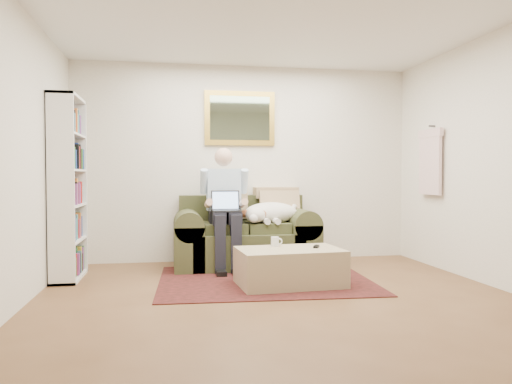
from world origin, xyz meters
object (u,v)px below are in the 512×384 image
object	(u,v)px
sofa	(245,242)
bookshelf	(68,188)
sleeping_dog	(271,213)
laptop	(226,206)
coffee_mug	(275,242)
seated_man	(225,208)
ottoman	(290,267)

from	to	relation	value
sofa	bookshelf	distance (m)	2.18
sleeping_dog	bookshelf	distance (m)	2.39
laptop	bookshelf	distance (m)	1.79
laptop	coffee_mug	bearing A→B (deg)	-59.53
laptop	coffee_mug	world-z (taller)	laptop
sofa	seated_man	distance (m)	0.53
sofa	bookshelf	size ratio (longest dim) A/B	0.88
ottoman	laptop	bearing A→B (deg)	120.03
bookshelf	sofa	bearing A→B (deg)	11.75
ottoman	coffee_mug	bearing A→B (deg)	118.40
seated_man	ottoman	bearing A→B (deg)	-61.65
sleeping_dog	bookshelf	xyz separation A→B (m)	(-2.34, -0.33, 0.33)
sleeping_dog	bookshelf	size ratio (longest dim) A/B	0.36
ottoman	sofa	bearing A→B (deg)	103.70
laptop	coffee_mug	xyz separation A→B (m)	(0.44, -0.75, -0.34)
sleeping_dog	ottoman	size ratio (longest dim) A/B	0.69
sleeping_dog	coffee_mug	bearing A→B (deg)	-98.79
sofa	sleeping_dog	distance (m)	0.49
laptop	bookshelf	bearing A→B (deg)	-173.78
sleeping_dog	bookshelf	bearing A→B (deg)	-171.91
laptop	bookshelf	size ratio (longest dim) A/B	0.17
sleeping_dog	sofa	bearing A→B (deg)	164.26
seated_man	sleeping_dog	bearing A→B (deg)	7.13
bookshelf	seated_man	bearing A→B (deg)	8.40
ottoman	coffee_mug	distance (m)	0.34
sofa	laptop	xyz separation A→B (m)	(-0.26, -0.23, 0.47)
sofa	coffee_mug	size ratio (longest dim) A/B	17.58
laptop	ottoman	distance (m)	1.25
ottoman	bookshelf	bearing A→B (deg)	161.74
bookshelf	laptop	bearing A→B (deg)	6.22
sofa	sleeping_dog	bearing A→B (deg)	-15.74
coffee_mug	bookshelf	distance (m)	2.34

